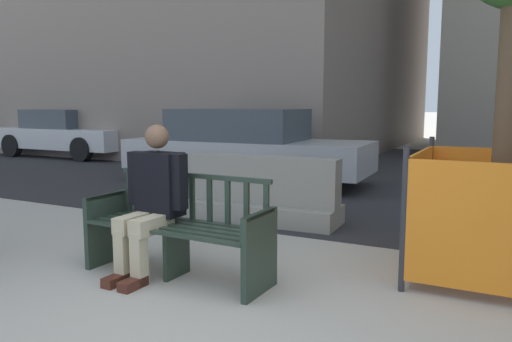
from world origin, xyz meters
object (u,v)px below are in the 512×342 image
(seated_person, at_px, (152,197))
(jersey_barrier_centre, at_px, (262,195))
(car_sedan_mid, at_px, (68,133))
(car_sedan_far, at_px, (245,146))
(street_bench, at_px, (178,231))
(construction_fence, at_px, (500,212))

(seated_person, height_order, jersey_barrier_centre, seated_person)
(car_sedan_mid, relative_size, car_sedan_far, 0.93)
(street_bench, bearing_deg, car_sedan_mid, 142.35)
(street_bench, xyz_separation_m, car_sedan_mid, (-8.90, 6.86, 0.26))
(street_bench, xyz_separation_m, construction_fence, (2.47, 1.19, 0.19))
(construction_fence, distance_m, car_sedan_far, 5.78)
(construction_fence, height_order, car_sedan_mid, car_sedan_mid)
(seated_person, relative_size, car_sedan_mid, 0.30)
(car_sedan_mid, bearing_deg, seated_person, -38.58)
(street_bench, distance_m, car_sedan_mid, 11.24)
(car_sedan_mid, bearing_deg, street_bench, -37.65)
(construction_fence, bearing_deg, street_bench, -154.27)
(jersey_barrier_centre, bearing_deg, construction_fence, -19.83)
(street_bench, bearing_deg, construction_fence, 25.73)
(seated_person, bearing_deg, car_sedan_far, 109.76)
(jersey_barrier_centre, relative_size, car_sedan_mid, 0.46)
(seated_person, relative_size, construction_fence, 0.95)
(seated_person, xyz_separation_m, construction_fence, (2.70, 1.24, -0.11))
(car_sedan_mid, bearing_deg, jersey_barrier_centre, -28.51)
(jersey_barrier_centre, xyz_separation_m, construction_fence, (2.76, -0.99, 0.24))
(construction_fence, bearing_deg, car_sedan_far, 140.57)
(street_bench, bearing_deg, jersey_barrier_centre, 97.39)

